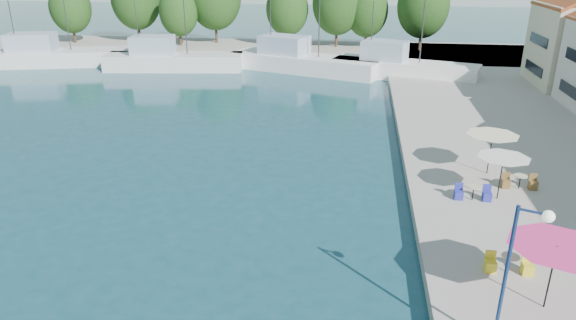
# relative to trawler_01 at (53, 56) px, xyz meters

# --- Properties ---
(quay_far) EXTENTS (90.00, 16.00, 0.60)m
(quay_far) POSITION_rel_trawler_01_xyz_m (25.26, 11.40, -0.77)
(quay_far) COLOR #AAA199
(quay_far) RESTS_ON ground
(trawler_01) EXTENTS (17.88, 8.75, 10.20)m
(trawler_01) POSITION_rel_trawler_01_xyz_m (0.00, 0.00, 0.00)
(trawler_01) COLOR silver
(trawler_01) RESTS_ON ground
(trawler_02) EXTENTS (15.85, 6.03, 10.20)m
(trawler_02) POSITION_rel_trawler_01_xyz_m (14.78, -0.43, 0.00)
(trawler_02) COLOR silver
(trawler_02) RESTS_ON ground
(trawler_03) EXTENTS (17.78, 10.10, 10.20)m
(trawler_03) POSITION_rel_trawler_01_xyz_m (29.62, 0.86, 0.00)
(trawler_03) COLOR silver
(trawler_03) RESTS_ON ground
(trawler_04) EXTENTS (15.65, 8.34, 10.20)m
(trawler_04) POSITION_rel_trawler_01_xyz_m (40.58, -1.14, 0.00)
(trawler_04) COLOR white
(trawler_04) RESTS_ON ground
(tree_01) EXTENTS (5.63, 5.63, 8.33)m
(tree_01) POSITION_rel_trawler_01_xyz_m (-4.33, 12.82, 4.34)
(tree_01) COLOR #3F2B19
(tree_01) RESTS_ON quay_far
(tree_03) EXTENTS (5.25, 5.25, 7.77)m
(tree_03) POSITION_rel_trawler_01_xyz_m (11.47, 12.56, 4.02)
(tree_03) COLOR #3F2B19
(tree_03) RESTS_ON quay_far
(tree_05) EXTENTS (5.73, 5.73, 8.49)m
(tree_05) POSITION_rel_trawler_01_xyz_m (26.13, 14.43, 4.43)
(tree_05) COLOR #3F2B19
(tree_05) RESTS_ON quay_far
(tree_06) EXTENTS (6.67, 6.67, 9.87)m
(tree_06) POSITION_rel_trawler_01_xyz_m (32.86, 14.53, 5.23)
(tree_06) COLOR #3F2B19
(tree_06) RESTS_ON quay_far
(tree_07) EXTENTS (5.58, 5.58, 8.26)m
(tree_07) POSITION_rel_trawler_01_xyz_m (36.81, 14.83, 4.30)
(tree_07) COLOR #3F2B19
(tree_07) RESTS_ON quay_far
(tree_08) EXTENTS (6.62, 6.62, 9.80)m
(tree_08) POSITION_rel_trawler_01_xyz_m (43.92, 13.37, 5.19)
(tree_08) COLOR #3F2B19
(tree_08) RESTS_ON quay_far
(umbrella_pink) EXTENTS (3.34, 3.34, 2.50)m
(umbrella_pink) POSITION_rel_trawler_01_xyz_m (43.23, -40.50, 1.78)
(umbrella_pink) COLOR black
(umbrella_pink) RESTS_ON quay_right
(umbrella_white) EXTENTS (2.62, 2.62, 2.29)m
(umbrella_white) POSITION_rel_trawler_01_xyz_m (43.63, -31.60, 1.57)
(umbrella_white) COLOR black
(umbrella_white) RESTS_ON quay_right
(umbrella_cream) EXTENTS (2.91, 2.91, 2.35)m
(umbrella_cream) POSITION_rel_trawler_01_xyz_m (43.84, -28.22, 1.63)
(umbrella_cream) COLOR black
(umbrella_cream) RESTS_ON quay_right
(cafe_table_01) EXTENTS (1.82, 0.70, 0.76)m
(cafe_table_01) POSITION_rel_trawler_01_xyz_m (42.50, -38.46, -0.18)
(cafe_table_01) COLOR black
(cafe_table_01) RESTS_ON quay_right
(cafe_table_02) EXTENTS (1.82, 0.70, 0.76)m
(cafe_table_02) POSITION_rel_trawler_01_xyz_m (42.33, -31.93, -0.18)
(cafe_table_02) COLOR black
(cafe_table_02) RESTS_ON quay_right
(cafe_table_03) EXTENTS (1.82, 0.70, 0.76)m
(cafe_table_03) POSITION_rel_trawler_01_xyz_m (45.08, -30.14, -0.18)
(cafe_table_03) COLOR black
(cafe_table_03) RESTS_ON quay_right
(street_lamp) EXTENTS (0.99, 0.52, 5.03)m
(street_lamp) POSITION_rel_trawler_01_xyz_m (41.30, -42.83, 3.02)
(street_lamp) COLOR navy
(street_lamp) RESTS_ON quay_right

